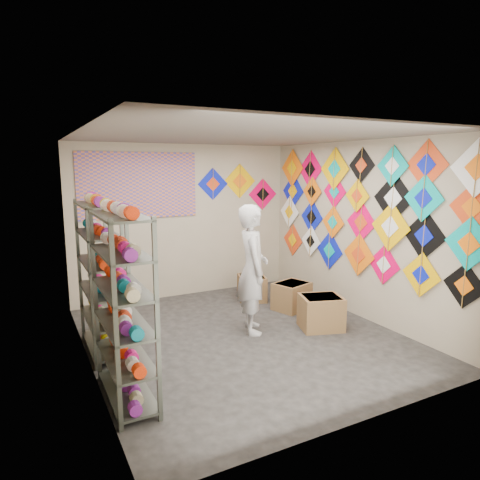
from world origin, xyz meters
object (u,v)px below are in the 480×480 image
shelf_rack_back (100,278)px  carton_c (252,288)px  carton_a (321,312)px  carton_b (292,296)px  shopkeeper (252,269)px  shelf_rack_front (124,308)px

shelf_rack_back → carton_c: bearing=19.3°
carton_a → carton_b: size_ratio=1.06×
carton_a → shopkeeper: bearing=175.5°
carton_a → carton_c: size_ratio=1.17×
carton_a → carton_b: 0.90m
shelf_rack_back → carton_c: (2.68, 0.94, -0.73)m
shelf_rack_front → carton_c: (2.68, 2.24, -0.73)m
carton_c → shelf_rack_back: bearing=-142.3°
shelf_rack_front → carton_b: 3.45m
carton_b → carton_c: size_ratio=1.10×
shelf_rack_back → shopkeeper: bearing=-8.7°
shopkeeper → carton_a: 1.20m
shopkeeper → carton_b: shopkeeper is taller
shelf_rack_front → shelf_rack_back: bearing=90.0°
shelf_rack_front → carton_c: size_ratio=3.83×
shelf_rack_back → shopkeeper: shelf_rack_back is taller
carton_a → carton_b: carton_a is taller
shopkeeper → carton_a: (0.92, -0.38, -0.66)m
carton_c → shopkeeper: bearing=-100.4°
carton_a → carton_b: bearing=101.5°
carton_a → shelf_rack_back: bearing=-175.3°
shelf_rack_front → shelf_rack_back: size_ratio=1.00×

